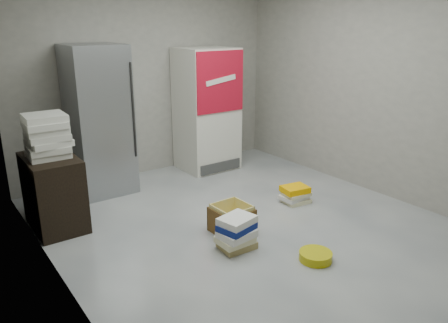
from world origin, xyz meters
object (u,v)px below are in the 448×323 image
coke_cooler (207,110)px  phonebook_stack_main (236,233)px  steel_fridge (99,121)px  wood_shelf (54,192)px  cardboard_box (232,221)px

coke_cooler → phonebook_stack_main: coke_cooler is taller
steel_fridge → phonebook_stack_main: size_ratio=4.79×
steel_fridge → wood_shelf: bearing=-138.7°
coke_cooler → phonebook_stack_main: size_ratio=4.54×
coke_cooler → steel_fridge: bearing=179.8°
coke_cooler → phonebook_stack_main: bearing=-117.3°
coke_cooler → wood_shelf: (-2.48, -0.72, -0.50)m
wood_shelf → cardboard_box: 1.95m
steel_fridge → wood_shelf: 1.23m
steel_fridge → phonebook_stack_main: 2.47m
steel_fridge → cardboard_box: size_ratio=4.85×
phonebook_stack_main → cardboard_box: 0.38m
coke_cooler → cardboard_box: size_ratio=4.59×
wood_shelf → cardboard_box: wood_shelf is taller
coke_cooler → wood_shelf: size_ratio=2.25×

